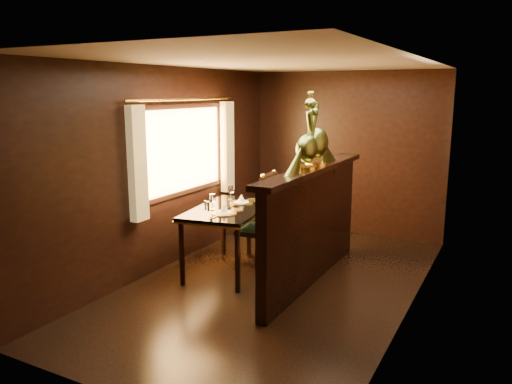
% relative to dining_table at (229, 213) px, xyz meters
% --- Properties ---
extents(ground, '(5.00, 5.00, 0.00)m').
position_rel_dining_table_xyz_m(ground, '(0.70, -0.15, -0.73)').
color(ground, black).
rests_on(ground, ground).
extents(room_shell, '(3.04, 5.04, 2.52)m').
position_rel_dining_table_xyz_m(room_shell, '(0.62, -0.13, 0.85)').
color(room_shell, black).
rests_on(room_shell, ground).
extents(partition, '(0.26, 2.70, 1.36)m').
position_rel_dining_table_xyz_m(partition, '(1.03, 0.15, -0.02)').
color(partition, black).
rests_on(partition, ground).
extents(dining_table, '(1.02, 1.47, 1.00)m').
position_rel_dining_table_xyz_m(dining_table, '(0.00, 0.00, 0.00)').
color(dining_table, black).
rests_on(dining_table, ground).
extents(chair_left, '(0.51, 0.53, 1.27)m').
position_rel_dining_table_xyz_m(chair_left, '(0.67, 0.29, -0.07)').
color(chair_left, black).
rests_on(chair_left, ground).
extents(chair_right, '(0.46, 0.49, 1.21)m').
position_rel_dining_table_xyz_m(chair_right, '(0.24, 0.46, -0.10)').
color(chair_right, black).
rests_on(chair_right, ground).
extents(peacock_left, '(0.23, 0.61, 0.73)m').
position_rel_dining_table_xyz_m(peacock_left, '(1.03, -0.07, 0.99)').
color(peacock_left, '#18482A').
rests_on(peacock_left, partition).
extents(peacock_right, '(0.26, 0.70, 0.84)m').
position_rel_dining_table_xyz_m(peacock_right, '(1.03, 0.21, 1.05)').
color(peacock_right, '#18482A').
rests_on(peacock_right, partition).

